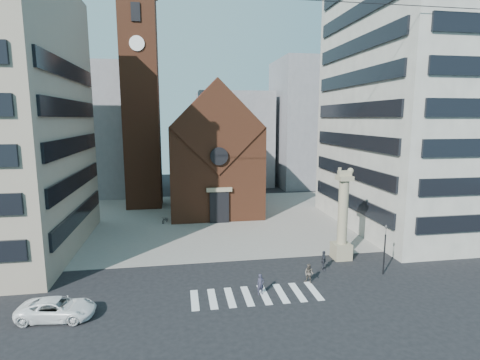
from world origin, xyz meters
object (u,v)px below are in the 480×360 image
object	(u,v)px
pedestrian_2	(324,261)
traffic_light	(385,248)
pedestrian_1	(309,274)
pedestrian_0	(261,284)
white_car	(57,309)
lion_column	(342,223)
scooter_0	(165,220)

from	to	relation	value
pedestrian_2	traffic_light	bearing A→B (deg)	-91.39
traffic_light	pedestrian_1	xyz separation A→B (m)	(-6.80, -0.58, -1.50)
traffic_light	pedestrian_2	bearing A→B (deg)	160.48
pedestrian_2	pedestrian_0	bearing A→B (deg)	137.15
pedestrian_1	white_car	bearing A→B (deg)	-128.97
white_car	pedestrian_1	xyz separation A→B (m)	(18.27, 2.46, 0.11)
lion_column	traffic_light	distance (m)	4.62
pedestrian_0	pedestrian_1	distance (m)	4.46
lion_column	scooter_0	distance (m)	22.62
pedestrian_1	pedestrian_2	world-z (taller)	pedestrian_2
pedestrian_1	scooter_0	world-z (taller)	pedestrian_1
traffic_light	white_car	xyz separation A→B (m)	(-25.07, -3.04, -1.61)
pedestrian_0	pedestrian_2	xyz separation A→B (m)	(6.39, 3.54, 0.08)
white_car	pedestrian_0	bearing A→B (deg)	-79.49
lion_column	pedestrian_1	size ratio (longest dim) A/B	5.51
pedestrian_1	pedestrian_2	distance (m)	3.09
pedestrian_2	scooter_0	size ratio (longest dim) A/B	1.11
lion_column	white_car	bearing A→B (deg)	-163.04
white_car	scooter_0	distance (m)	22.81
traffic_light	pedestrian_2	distance (m)	5.17
lion_column	white_car	size ratio (longest dim) A/B	1.78
pedestrian_0	scooter_0	xyz separation A→B (m)	(-7.69, 20.76, -0.33)
traffic_light	pedestrian_1	size ratio (longest dim) A/B	2.73
traffic_light	white_car	bearing A→B (deg)	-173.09
pedestrian_0	pedestrian_1	bearing A→B (deg)	5.83
pedestrian_2	scooter_0	world-z (taller)	pedestrian_2
pedestrian_1	traffic_light	bearing A→B (deg)	48.21
lion_column	pedestrian_1	distance (m)	7.16
scooter_0	lion_column	bearing A→B (deg)	-16.73
white_car	scooter_0	size ratio (longest dim) A/B	3.11
pedestrian_1	pedestrian_2	size ratio (longest dim) A/B	0.90
pedestrian_0	scooter_0	bearing A→B (deg)	99.15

